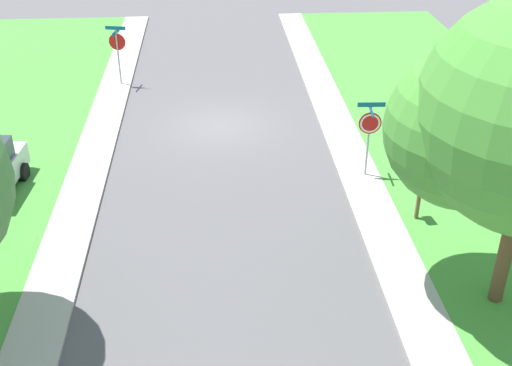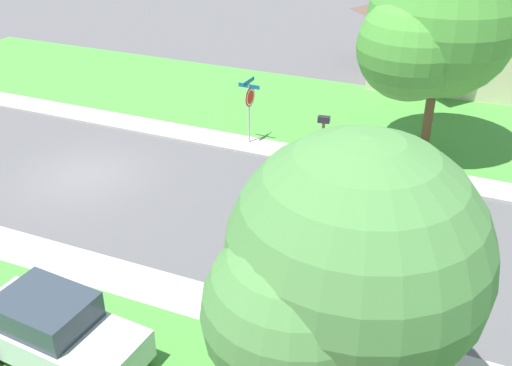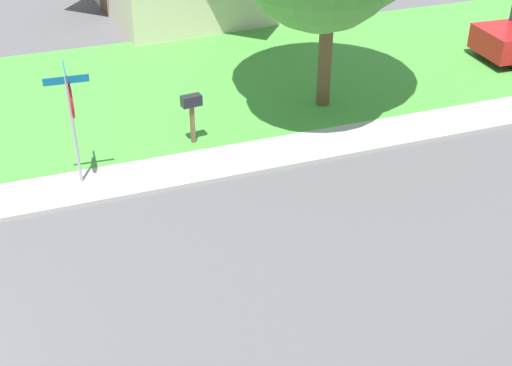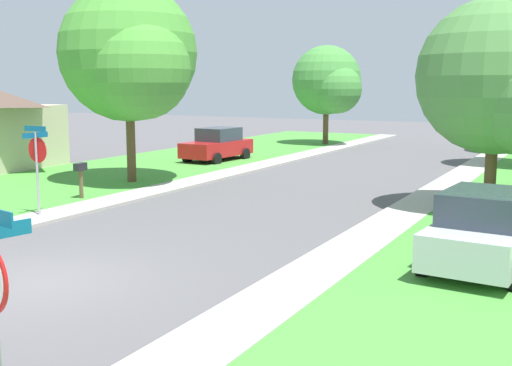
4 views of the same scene
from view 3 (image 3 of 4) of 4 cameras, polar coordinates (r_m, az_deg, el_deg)
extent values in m
cube|color=#ADA89E|center=(17.56, 10.64, 4.04)|extent=(1.40, 56.00, 0.10)
cube|color=#479338|center=(21.34, 4.40, 9.52)|extent=(8.00, 56.00, 0.08)
cylinder|color=#9E9EA3|center=(15.06, -14.82, 4.03)|extent=(0.07, 0.07, 2.60)
cylinder|color=red|center=(14.74, -15.02, 6.64)|extent=(0.76, 0.07, 0.76)
cylinder|color=white|center=(14.74, -14.95, 6.65)|extent=(0.67, 0.04, 0.67)
cylinder|color=red|center=(14.75, -14.93, 6.66)|extent=(0.55, 0.03, 0.55)
cube|color=#0F5B84|center=(14.50, -15.56, 8.90)|extent=(0.92, 0.07, 0.16)
cube|color=#0F5B84|center=(14.57, -15.46, 8.22)|extent=(0.07, 0.92, 0.16)
cylinder|color=black|center=(23.61, 18.75, 10.87)|extent=(0.28, 0.65, 0.64)
cylinder|color=brown|center=(18.27, 5.78, 11.07)|extent=(0.36, 0.36, 3.32)
cube|color=brown|center=(16.67, -5.27, 4.76)|extent=(0.10, 0.10, 1.05)
cube|color=black|center=(16.39, -5.38, 6.81)|extent=(0.29, 0.50, 0.26)
camera|label=1|loc=(21.93, 55.52, 27.83)|focal=45.48mm
camera|label=2|loc=(12.45, 109.48, 2.64)|focal=42.39mm
camera|label=4|loc=(13.36, -102.56, -27.94)|focal=44.82mm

